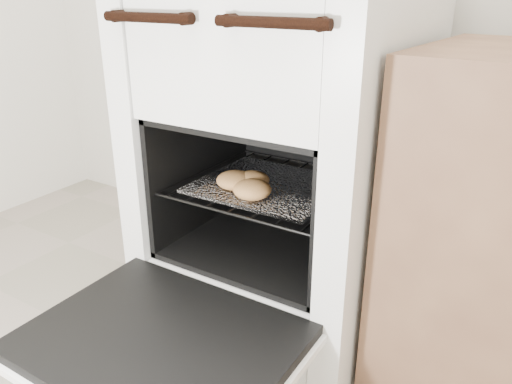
% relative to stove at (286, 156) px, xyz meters
% --- Properties ---
extents(stove, '(0.66, 0.73, 1.01)m').
position_rel_stove_xyz_m(stove, '(0.00, 0.00, 0.00)').
color(stove, white).
rests_on(stove, ground).
extents(oven_door, '(0.59, 0.46, 0.04)m').
position_rel_stove_xyz_m(oven_door, '(-0.00, -0.55, -0.27)').
color(oven_door, black).
rests_on(oven_door, stove).
extents(oven_rack, '(0.48, 0.46, 0.01)m').
position_rel_stove_xyz_m(oven_rack, '(0.00, -0.07, -0.06)').
color(oven_rack, black).
rests_on(oven_rack, stove).
extents(foil_sheet, '(0.37, 0.33, 0.01)m').
position_rel_stove_xyz_m(foil_sheet, '(-0.00, -0.09, -0.06)').
color(foil_sheet, white).
rests_on(foil_sheet, oven_rack).
extents(baked_rolls, '(0.19, 0.18, 0.05)m').
position_rel_stove_xyz_m(baked_rolls, '(-0.02, -0.17, -0.03)').
color(baked_rolls, '#E2A25A').
rests_on(baked_rolls, foil_sheet).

